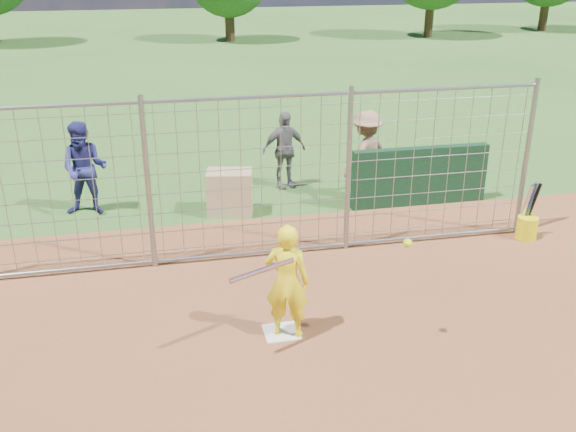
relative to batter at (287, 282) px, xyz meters
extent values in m
plane|color=#2D591E|center=(-0.06, 0.25, -0.74)|extent=(100.00, 100.00, 0.00)
cube|color=silver|center=(-0.06, 0.05, -0.73)|extent=(0.43, 0.43, 0.02)
cube|color=#11381E|center=(3.34, 3.85, -0.19)|extent=(2.60, 0.20, 1.10)
imported|color=yellow|center=(0.00, 0.00, 0.00)|extent=(0.63, 0.53, 1.48)
imported|color=navy|center=(-2.67, 4.67, 0.11)|extent=(0.93, 0.79, 1.69)
imported|color=slate|center=(1.07, 5.32, 0.03)|extent=(0.96, 0.54, 1.54)
imported|color=#976F52|center=(2.45, 4.38, 0.11)|extent=(1.27, 1.13, 1.71)
cube|color=tan|center=(-0.17, 4.13, -0.34)|extent=(0.89, 0.69, 0.80)
cylinder|color=silver|center=(-0.35, -0.34, 0.36)|extent=(0.80, 0.43, 0.06)
sphere|color=#DFF519|center=(1.27, -0.54, 0.63)|extent=(0.10, 0.10, 0.10)
cylinder|color=#F4EC0C|center=(4.47, 2.00, -0.55)|extent=(0.34, 0.34, 0.38)
cylinder|color=silver|center=(4.42, 2.05, -0.19)|extent=(0.07, 0.29, 0.83)
cylinder|color=navy|center=(4.49, 2.05, -0.19)|extent=(0.08, 0.20, 0.85)
cylinder|color=black|center=(4.54, 2.05, -0.19)|extent=(0.13, 0.25, 0.84)
cylinder|color=gray|center=(-1.56, 2.25, 0.56)|extent=(0.08, 0.08, 2.60)
cylinder|color=gray|center=(1.44, 2.25, 0.56)|extent=(0.08, 0.08, 2.60)
cylinder|color=gray|center=(4.44, 2.25, 0.56)|extent=(0.08, 0.08, 2.60)
cylinder|color=gray|center=(-0.06, 2.25, 1.76)|extent=(9.00, 0.05, 0.05)
cylinder|color=gray|center=(-0.06, 2.25, -0.66)|extent=(9.00, 0.05, 0.05)
cube|color=gray|center=(-0.06, 2.25, 0.51)|extent=(9.00, 0.02, 2.50)
cylinder|color=#3F2B19|center=(2.94, 28.25, 0.34)|extent=(0.50, 0.50, 2.16)
cylinder|color=#3F2B19|center=(13.94, 27.75, 0.55)|extent=(0.50, 0.50, 2.59)
cylinder|color=#3F2B19|center=(21.94, 29.25, 0.48)|extent=(0.50, 0.50, 2.45)
camera|label=1|loc=(-1.42, -6.65, 3.66)|focal=40.00mm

